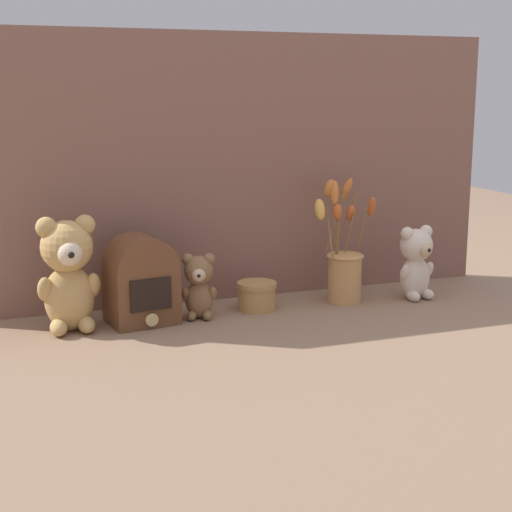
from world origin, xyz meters
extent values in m
plane|color=#8E7056|center=(0.00, 0.00, 0.00)|extent=(4.00, 4.00, 0.00)
cube|color=#845B4C|center=(0.00, 0.17, 0.34)|extent=(1.41, 0.02, 0.67)
ellipsoid|color=tan|center=(-0.45, 0.02, 0.08)|extent=(0.11, 0.09, 0.15)
sphere|color=tan|center=(-0.45, 0.02, 0.19)|extent=(0.12, 0.12, 0.12)
sphere|color=beige|center=(-0.44, -0.02, 0.19)|extent=(0.06, 0.06, 0.06)
sphere|color=black|center=(-0.44, -0.05, 0.19)|extent=(0.02, 0.02, 0.02)
sphere|color=tan|center=(-0.40, 0.02, 0.24)|extent=(0.05, 0.05, 0.05)
sphere|color=tan|center=(-0.49, 0.02, 0.24)|extent=(0.05, 0.05, 0.05)
ellipsoid|color=tan|center=(-0.39, 0.01, 0.10)|extent=(0.03, 0.05, 0.07)
ellipsoid|color=tan|center=(-0.50, 0.01, 0.10)|extent=(0.03, 0.05, 0.07)
ellipsoid|color=tan|center=(-0.41, -0.01, 0.02)|extent=(0.04, 0.06, 0.04)
ellipsoid|color=tan|center=(-0.48, -0.01, 0.02)|extent=(0.04, 0.06, 0.04)
ellipsoid|color=beige|center=(0.43, -0.01, 0.06)|extent=(0.09, 0.08, 0.11)
sphere|color=beige|center=(0.43, -0.01, 0.14)|extent=(0.08, 0.08, 0.08)
sphere|color=#D1B289|center=(0.43, -0.04, 0.14)|extent=(0.04, 0.04, 0.04)
sphere|color=black|center=(0.44, -0.05, 0.14)|extent=(0.01, 0.01, 0.01)
sphere|color=beige|center=(0.46, 0.00, 0.17)|extent=(0.03, 0.03, 0.03)
sphere|color=beige|center=(0.40, -0.01, 0.17)|extent=(0.03, 0.03, 0.03)
ellipsoid|color=beige|center=(0.47, -0.01, 0.07)|extent=(0.03, 0.04, 0.05)
ellipsoid|color=beige|center=(0.39, -0.02, 0.07)|extent=(0.03, 0.04, 0.05)
ellipsoid|color=beige|center=(0.45, -0.03, 0.01)|extent=(0.03, 0.05, 0.03)
ellipsoid|color=beige|center=(0.41, -0.03, 0.01)|extent=(0.03, 0.05, 0.03)
ellipsoid|color=olive|center=(-0.15, 0.01, 0.05)|extent=(0.08, 0.07, 0.09)
sphere|color=olive|center=(-0.15, 0.01, 0.12)|extent=(0.07, 0.07, 0.07)
sphere|color=#D1B289|center=(-0.15, -0.01, 0.11)|extent=(0.03, 0.03, 0.03)
sphere|color=black|center=(-0.16, -0.02, 0.11)|extent=(0.01, 0.01, 0.01)
sphere|color=olive|center=(-0.12, 0.01, 0.14)|extent=(0.03, 0.03, 0.03)
sphere|color=olive|center=(-0.17, 0.02, 0.14)|extent=(0.03, 0.03, 0.03)
ellipsoid|color=olive|center=(-0.12, 0.00, 0.06)|extent=(0.03, 0.04, 0.04)
ellipsoid|color=olive|center=(-0.18, 0.02, 0.06)|extent=(0.03, 0.04, 0.04)
ellipsoid|color=olive|center=(-0.13, -0.01, 0.01)|extent=(0.03, 0.04, 0.02)
ellipsoid|color=olive|center=(-0.17, 0.00, 0.01)|extent=(0.03, 0.04, 0.02)
cylinder|color=tan|center=(0.24, 0.02, 0.06)|extent=(0.08, 0.08, 0.13)
torus|color=tan|center=(0.24, 0.02, 0.12)|extent=(0.09, 0.09, 0.01)
cylinder|color=olive|center=(0.26, 0.07, 0.20)|extent=(0.06, 0.03, 0.16)
ellipsoid|color=orange|center=(0.28, 0.10, 0.28)|extent=(0.05, 0.04, 0.06)
cylinder|color=olive|center=(0.28, 0.02, 0.18)|extent=(0.01, 0.05, 0.12)
ellipsoid|color=#C65B28|center=(0.31, 0.02, 0.24)|extent=(0.02, 0.04, 0.06)
cylinder|color=olive|center=(0.26, 0.04, 0.17)|extent=(0.02, 0.02, 0.10)
ellipsoid|color=#C65B28|center=(0.27, 0.05, 0.22)|extent=(0.04, 0.04, 0.04)
cylinder|color=olive|center=(0.20, 0.03, 0.18)|extent=(0.01, 0.06, 0.12)
ellipsoid|color=gold|center=(0.17, 0.03, 0.24)|extent=(0.03, 0.05, 0.06)
cylinder|color=olive|center=(0.22, 0.03, 0.18)|extent=(0.01, 0.01, 0.11)
ellipsoid|color=#C65B28|center=(0.22, 0.03, 0.23)|extent=(0.03, 0.03, 0.04)
cylinder|color=olive|center=(0.23, 0.07, 0.20)|extent=(0.06, 0.02, 0.16)
ellipsoid|color=orange|center=(0.23, 0.09, 0.28)|extent=(0.04, 0.03, 0.05)
cylinder|color=olive|center=(0.22, 0.04, 0.20)|extent=(0.01, 0.02, 0.16)
ellipsoid|color=orange|center=(0.22, 0.04, 0.28)|extent=(0.03, 0.03, 0.06)
cube|color=brown|center=(-0.28, 0.02, 0.07)|extent=(0.17, 0.14, 0.13)
cylinder|color=brown|center=(-0.28, 0.02, 0.13)|extent=(0.17, 0.14, 0.15)
cube|color=black|center=(-0.27, -0.04, 0.08)|extent=(0.10, 0.02, 0.07)
cylinder|color=#D6BC7A|center=(-0.27, -0.04, 0.02)|extent=(0.03, 0.01, 0.03)
cylinder|color=tan|center=(0.01, 0.04, 0.03)|extent=(0.09, 0.09, 0.06)
cylinder|color=tan|center=(0.01, 0.04, 0.06)|extent=(0.10, 0.10, 0.01)
camera|label=1|loc=(-0.64, -1.71, 0.53)|focal=55.00mm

